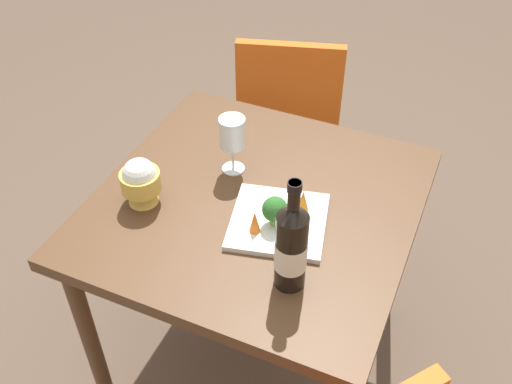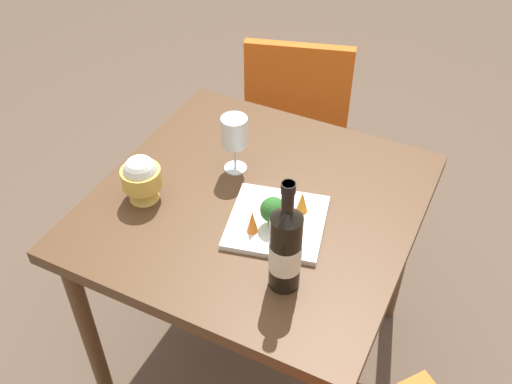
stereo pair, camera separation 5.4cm
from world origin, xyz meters
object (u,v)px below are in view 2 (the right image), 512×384
(serving_plate, at_px, (277,222))
(carrot_garnish_left, at_px, (252,222))
(chair_by_wall, at_px, (298,109))
(wine_glass, at_px, (234,133))
(wine_bottle, at_px, (285,248))
(broccoli_floret, at_px, (273,210))
(carrot_garnish_right, at_px, (303,201))
(rice_bowl, at_px, (141,177))

(serving_plate, relative_size, carrot_garnish_left, 4.48)
(chair_by_wall, bearing_deg, wine_glass, -100.13)
(wine_bottle, xyz_separation_m, broccoli_floret, (0.16, 0.10, -0.06))
(wine_bottle, relative_size, carrot_garnish_right, 4.86)
(wine_glass, relative_size, broccoli_floret, 2.09)
(rice_bowl, height_order, carrot_garnish_left, rice_bowl)
(rice_bowl, xyz_separation_m, broccoli_floret, (0.05, -0.37, -0.01))
(rice_bowl, height_order, serving_plate, rice_bowl)
(wine_glass, xyz_separation_m, carrot_garnish_right, (-0.09, -0.25, -0.08))
(serving_plate, xyz_separation_m, carrot_garnish_right, (0.07, -0.04, 0.04))
(carrot_garnish_left, bearing_deg, wine_glass, 36.87)
(chair_by_wall, relative_size, broccoli_floret, 9.91)
(wine_glass, bearing_deg, carrot_garnish_left, -143.13)
(wine_bottle, bearing_deg, broccoli_floret, 33.42)
(serving_plate, bearing_deg, broccoli_floret, 170.66)
(rice_bowl, bearing_deg, chair_by_wall, -5.87)
(wine_bottle, height_order, serving_plate, wine_bottle)
(carrot_garnish_left, xyz_separation_m, carrot_garnish_right, (0.13, -0.08, -0.00))
(chair_by_wall, xyz_separation_m, carrot_garnish_right, (-0.77, -0.33, 0.26))
(chair_by_wall, xyz_separation_m, wine_bottle, (-1.01, -0.38, 0.34))
(chair_by_wall, bearing_deg, rice_bowl, -112.46)
(wine_bottle, relative_size, rice_bowl, 2.24)
(wine_bottle, height_order, carrot_garnish_left, wine_bottle)
(broccoli_floret, relative_size, carrot_garnish_left, 1.28)
(rice_bowl, height_order, broccoli_floret, rice_bowl)
(carrot_garnish_left, distance_m, carrot_garnish_right, 0.16)
(wine_bottle, height_order, wine_glass, wine_bottle)
(carrot_garnish_left, bearing_deg, broccoli_floret, -38.82)
(chair_by_wall, bearing_deg, wine_bottle, -85.72)
(wine_glass, height_order, broccoli_floret, wine_glass)
(rice_bowl, bearing_deg, broccoli_floret, -82.58)
(carrot_garnish_left, bearing_deg, rice_bowl, 90.48)
(rice_bowl, bearing_deg, serving_plate, -79.79)
(wine_bottle, distance_m, rice_bowl, 0.49)
(broccoli_floret, bearing_deg, serving_plate, -9.34)
(chair_by_wall, distance_m, wine_bottle, 1.13)
(rice_bowl, distance_m, carrot_garnish_right, 0.44)
(broccoli_floret, relative_size, carrot_garnish_right, 1.31)
(carrot_garnish_right, bearing_deg, broccoli_floret, 150.24)
(wine_bottle, distance_m, carrot_garnish_right, 0.26)
(rice_bowl, relative_size, carrot_garnish_right, 2.17)
(rice_bowl, height_order, carrot_garnish_right, rice_bowl)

